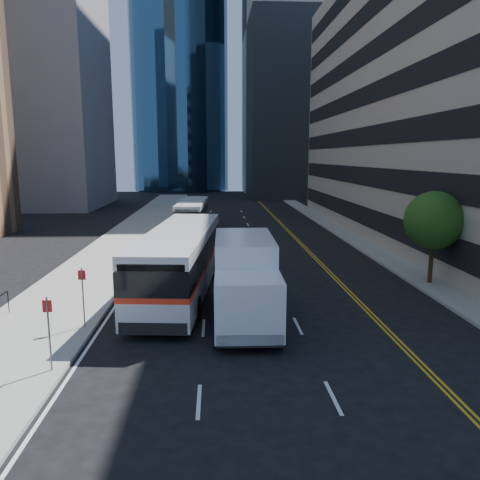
{
  "coord_description": "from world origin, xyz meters",
  "views": [
    {
      "loc": [
        -2.98,
        -16.73,
        7.1
      ],
      "look_at": [
        -1.68,
        7.21,
        2.8
      ],
      "focal_mm": 35.0,
      "sensor_mm": 36.0,
      "label": 1
    }
  ],
  "objects": [
    {
      "name": "ground",
      "position": [
        0.0,
        0.0,
        0.0
      ],
      "size": [
        160.0,
        160.0,
        0.0
      ],
      "primitive_type": "plane",
      "color": "black",
      "rests_on": "ground"
    },
    {
      "name": "sidewalk_east",
      "position": [
        9.0,
        25.0,
        0.07
      ],
      "size": [
        2.0,
        90.0,
        0.15
      ],
      "primitive_type": "cube",
      "color": "gray",
      "rests_on": "ground"
    },
    {
      "name": "office_tower_north",
      "position": [
        18.0,
        72.0,
        30.0
      ],
      "size": [
        30.0,
        28.0,
        60.0
      ],
      "primitive_type": "cube",
      "color": "gray",
      "rests_on": "ground"
    },
    {
      "name": "box_truck",
      "position": [
        -1.69,
        2.84,
        1.88
      ],
      "size": [
        2.72,
        7.48,
        3.56
      ],
      "rotation": [
        0.0,
        0.0,
        -0.02
      ],
      "color": "white",
      "rests_on": "ground"
    },
    {
      "name": "sidewalk_west",
      "position": [
        -10.5,
        25.0,
        0.07
      ],
      "size": [
        5.0,
        90.0,
        0.15
      ],
      "primitive_type": "cube",
      "color": "gray",
      "rests_on": "ground"
    },
    {
      "name": "bus_front",
      "position": [
        -4.78,
        6.94,
        1.87
      ],
      "size": [
        4.1,
        13.46,
        3.42
      ],
      "rotation": [
        0.0,
        0.0,
        -0.09
      ],
      "color": "silver",
      "rests_on": "ground"
    },
    {
      "name": "midrise_west",
      "position": [
        -28.0,
        52.0,
        17.5
      ],
      "size": [
        18.0,
        18.0,
        35.0
      ],
      "primitive_type": "cube",
      "color": "gray",
      "rests_on": "ground"
    },
    {
      "name": "street_tree",
      "position": [
        9.0,
        8.0,
        3.64
      ],
      "size": [
        3.2,
        3.2,
        5.1
      ],
      "color": "#332114",
      "rests_on": "sidewalk_east"
    },
    {
      "name": "bus_rear",
      "position": [
        -5.14,
        29.0,
        1.54
      ],
      "size": [
        2.94,
        11.07,
        2.83
      ],
      "rotation": [
        0.0,
        0.0,
        -0.05
      ],
      "color": "silver",
      "rests_on": "ground"
    }
  ]
}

